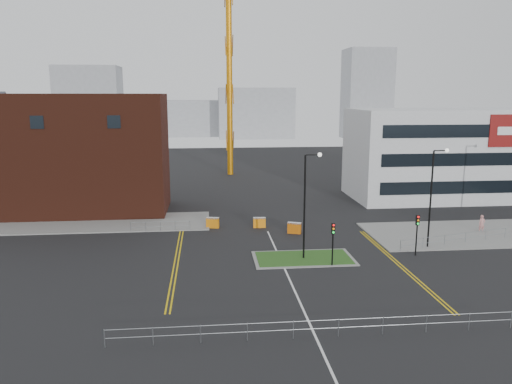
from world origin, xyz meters
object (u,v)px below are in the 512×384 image
(streetlamp_island, at_px, (307,197))
(traffic_light_island, at_px, (333,236))
(tower_crane, at_px, (263,18))
(pedestrian, at_px, (482,224))

(streetlamp_island, height_order, traffic_light_island, streetlamp_island)
(streetlamp_island, relative_size, traffic_light_island, 2.52)
(tower_crane, relative_size, pedestrian, 28.87)
(streetlamp_island, bearing_deg, pedestrian, 18.19)
(traffic_light_island, bearing_deg, pedestrian, 25.42)
(streetlamp_island, bearing_deg, tower_crane, 88.09)
(traffic_light_island, bearing_deg, tower_crane, 90.26)
(tower_crane, xyz_separation_m, streetlamp_island, (-1.56, -46.93, -21.04))
(pedestrian, bearing_deg, traffic_light_island, -152.74)
(pedestrian, bearing_deg, streetlamp_island, -159.97)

